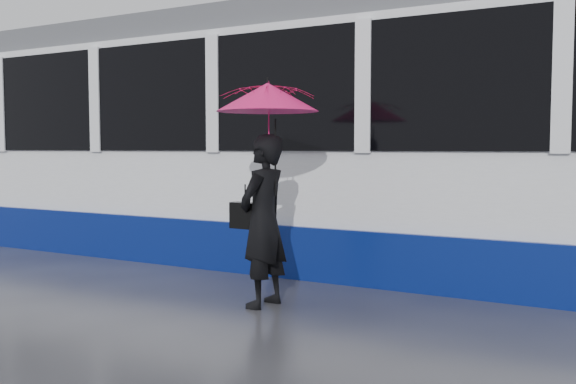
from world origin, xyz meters
The scene contains 6 objects.
ground centered at (0.00, 0.00, 0.00)m, with size 90.00×90.00×0.00m, color #28282D.
rails centered at (0.00, 2.50, 0.01)m, with size 34.00×1.51×0.02m.
tram centered at (-0.57, 2.50, 1.64)m, with size 26.00×2.56×3.35m.
woman centered at (0.44, -0.02, 0.83)m, with size 0.61×0.40×1.66m, color black.
umbrella centered at (0.49, -0.02, 1.82)m, with size 1.03×1.03×1.12m.
handbag centered at (0.22, 0.00, 0.87)m, with size 0.30×0.14×0.44m.
Camera 1 is at (3.63, -5.26, 1.53)m, focal length 40.00 mm.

